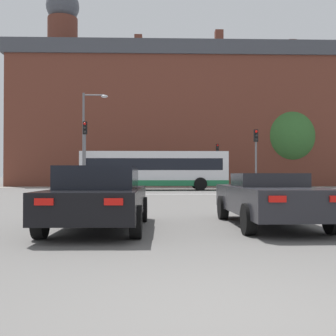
{
  "coord_description": "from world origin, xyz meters",
  "views": [
    {
      "loc": [
        -0.72,
        -3.62,
        1.22
      ],
      "look_at": [
        0.14,
        25.29,
        1.67
      ],
      "focal_mm": 45.0,
      "sensor_mm": 36.0,
      "label": 1
    }
  ],
  "objects_px": {
    "car_roadster_right": "(270,198)",
    "traffic_light_near_left": "(85,146)",
    "car_saloon_left": "(99,197)",
    "street_lamp_junction": "(88,131)",
    "traffic_light_near_right": "(256,150)",
    "bus_crossing_lead": "(154,170)",
    "traffic_light_far_right": "(217,158)",
    "pedestrian_waiting": "(200,177)"
  },
  "relations": [
    {
      "from": "car_saloon_left",
      "to": "traffic_light_far_right",
      "type": "height_order",
      "value": "traffic_light_far_right"
    },
    {
      "from": "traffic_light_far_right",
      "to": "bus_crossing_lead",
      "type": "bearing_deg",
      "value": -133.61
    },
    {
      "from": "bus_crossing_lead",
      "to": "pedestrian_waiting",
      "type": "relative_size",
      "value": 6.78
    },
    {
      "from": "bus_crossing_lead",
      "to": "traffic_light_far_right",
      "type": "relative_size",
      "value": 2.77
    },
    {
      "from": "bus_crossing_lead",
      "to": "traffic_light_near_left",
      "type": "height_order",
      "value": "traffic_light_near_left"
    },
    {
      "from": "traffic_light_far_right",
      "to": "traffic_light_near_right",
      "type": "bearing_deg",
      "value": -86.91
    },
    {
      "from": "bus_crossing_lead",
      "to": "street_lamp_junction",
      "type": "distance_m",
      "value": 6.0
    },
    {
      "from": "car_saloon_left",
      "to": "traffic_light_near_left",
      "type": "bearing_deg",
      "value": 101.35
    },
    {
      "from": "car_saloon_left",
      "to": "traffic_light_near_right",
      "type": "bearing_deg",
      "value": 66.96
    },
    {
      "from": "traffic_light_far_right",
      "to": "traffic_light_near_left",
      "type": "bearing_deg",
      "value": -128.75
    },
    {
      "from": "street_lamp_junction",
      "to": "pedestrian_waiting",
      "type": "height_order",
      "value": "street_lamp_junction"
    },
    {
      "from": "bus_crossing_lead",
      "to": "traffic_light_near_right",
      "type": "distance_m",
      "value": 9.13
    },
    {
      "from": "bus_crossing_lead",
      "to": "traffic_light_far_right",
      "type": "xyz_separation_m",
      "value": [
        5.93,
        6.23,
        1.15
      ]
    },
    {
      "from": "traffic_light_near_left",
      "to": "pedestrian_waiting",
      "type": "height_order",
      "value": "traffic_light_near_left"
    },
    {
      "from": "car_roadster_right",
      "to": "traffic_light_near_right",
      "type": "distance_m",
      "value": 17.62
    },
    {
      "from": "street_lamp_junction",
      "to": "pedestrian_waiting",
      "type": "bearing_deg",
      "value": 45.12
    },
    {
      "from": "traffic_light_near_left",
      "to": "pedestrian_waiting",
      "type": "xyz_separation_m",
      "value": [
        8.8,
        14.1,
        -2.06
      ]
    },
    {
      "from": "traffic_light_far_right",
      "to": "traffic_light_near_left",
      "type": "height_order",
      "value": "traffic_light_near_left"
    },
    {
      "from": "street_lamp_junction",
      "to": "traffic_light_far_right",
      "type": "bearing_deg",
      "value": 36.81
    },
    {
      "from": "car_roadster_right",
      "to": "traffic_light_near_right",
      "type": "bearing_deg",
      "value": 76.83
    },
    {
      "from": "car_roadster_right",
      "to": "traffic_light_near_left",
      "type": "relative_size",
      "value": 1.07
    },
    {
      "from": "car_roadster_right",
      "to": "traffic_light_far_right",
      "type": "height_order",
      "value": "traffic_light_far_right"
    },
    {
      "from": "street_lamp_junction",
      "to": "pedestrian_waiting",
      "type": "relative_size",
      "value": 4.34
    },
    {
      "from": "car_saloon_left",
      "to": "pedestrian_waiting",
      "type": "distance_m",
      "value": 31.78
    },
    {
      "from": "traffic_light_near_right",
      "to": "car_roadster_right",
      "type": "bearing_deg",
      "value": -102.51
    },
    {
      "from": "car_roadster_right",
      "to": "traffic_light_near_left",
      "type": "bearing_deg",
      "value": 112.6
    },
    {
      "from": "bus_crossing_lead",
      "to": "traffic_light_near_left",
      "type": "relative_size",
      "value": 2.5
    },
    {
      "from": "traffic_light_far_right",
      "to": "street_lamp_junction",
      "type": "bearing_deg",
      "value": -143.19
    },
    {
      "from": "traffic_light_near_left",
      "to": "traffic_light_near_right",
      "type": "bearing_deg",
      "value": 2.06
    },
    {
      "from": "car_saloon_left",
      "to": "car_roadster_right",
      "type": "relative_size",
      "value": 0.97
    },
    {
      "from": "traffic_light_far_right",
      "to": "traffic_light_near_right",
      "type": "relative_size",
      "value": 0.99
    },
    {
      "from": "car_saloon_left",
      "to": "street_lamp_junction",
      "type": "bearing_deg",
      "value": 100.65
    },
    {
      "from": "street_lamp_junction",
      "to": "car_saloon_left",
      "type": "bearing_deg",
      "value": -80.16
    },
    {
      "from": "traffic_light_far_right",
      "to": "traffic_light_near_left",
      "type": "relative_size",
      "value": 0.9
    },
    {
      "from": "car_saloon_left",
      "to": "bus_crossing_lead",
      "type": "distance_m",
      "value": 23.81
    },
    {
      "from": "car_saloon_left",
      "to": "traffic_light_near_right",
      "type": "relative_size",
      "value": 1.14
    },
    {
      "from": "car_roadster_right",
      "to": "traffic_light_near_left",
      "type": "distance_m",
      "value": 18.31
    },
    {
      "from": "bus_crossing_lead",
      "to": "traffic_light_near_right",
      "type": "bearing_deg",
      "value": -133.18
    },
    {
      "from": "car_saloon_left",
      "to": "street_lamp_junction",
      "type": "distance_m",
      "value": 22.48
    },
    {
      "from": "traffic_light_far_right",
      "to": "car_roadster_right",
      "type": "bearing_deg",
      "value": -96.03
    },
    {
      "from": "traffic_light_near_right",
      "to": "street_lamp_junction",
      "type": "distance_m",
      "value": 12.43
    },
    {
      "from": "bus_crossing_lead",
      "to": "car_roadster_right",
      "type": "bearing_deg",
      "value": -173.1
    }
  ]
}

